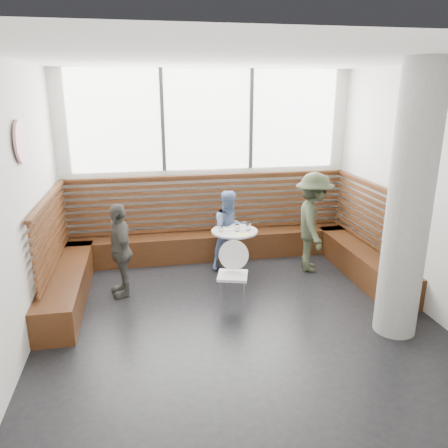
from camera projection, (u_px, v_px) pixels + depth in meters
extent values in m
cube|color=silver|center=(240.00, 200.00, 5.21)|extent=(5.00, 5.00, 3.20)
cube|color=black|center=(238.00, 319.00, 5.68)|extent=(5.00, 5.00, 0.01)
cube|color=white|center=(241.00, 58.00, 4.74)|extent=(5.00, 5.00, 0.01)
cube|color=white|center=(207.00, 120.00, 7.31)|extent=(4.50, 0.02, 1.65)
cube|color=#3F3F42|center=(163.00, 121.00, 7.15)|extent=(0.06, 0.04, 1.65)
cube|color=#3F3F42|center=(251.00, 120.00, 7.42)|extent=(0.06, 0.04, 1.65)
cube|color=#3E210F|center=(211.00, 245.00, 7.73)|extent=(5.00, 0.50, 0.45)
cube|color=#3E210F|center=(70.00, 278.00, 6.38)|extent=(0.50, 2.50, 0.45)
cube|color=#3E210F|center=(355.00, 257.00, 7.19)|extent=(0.50, 2.50, 0.45)
cube|color=#432310|center=(209.00, 203.00, 7.67)|extent=(4.88, 0.08, 0.98)
cube|color=#432310|center=(52.00, 232.00, 6.14)|extent=(0.08, 2.38, 0.98)
cube|color=#432310|center=(369.00, 214.00, 7.01)|extent=(0.08, 2.38, 0.98)
cylinder|color=gray|center=(409.00, 205.00, 4.98)|extent=(0.50, 0.50, 3.20)
cylinder|color=white|center=(21.00, 142.00, 4.94)|extent=(0.03, 0.50, 0.50)
cylinder|color=silver|center=(234.00, 273.00, 7.07)|extent=(0.46, 0.46, 0.02)
cylinder|color=silver|center=(234.00, 253.00, 6.97)|extent=(0.07, 0.07, 0.72)
cylinder|color=#B7B7BA|center=(235.00, 231.00, 6.86)|extent=(0.73, 0.73, 0.03)
cube|color=white|center=(233.00, 276.00, 5.97)|extent=(0.40, 0.38, 0.04)
cylinder|color=white|center=(230.00, 255.00, 6.06)|extent=(0.42, 0.10, 0.42)
cylinder|color=silver|center=(223.00, 296.00, 5.87)|extent=(0.02, 0.02, 0.41)
cylinder|color=silver|center=(246.00, 294.00, 5.93)|extent=(0.02, 0.02, 0.41)
cylinder|color=silver|center=(219.00, 287.00, 6.14)|extent=(0.02, 0.02, 0.41)
cylinder|color=silver|center=(242.00, 285.00, 6.20)|extent=(0.02, 0.02, 0.41)
imported|color=#353D29|center=(313.00, 222.00, 7.04)|extent=(0.84, 1.16, 1.63)
imported|color=#6177A8|center=(230.00, 230.00, 7.14)|extent=(0.74, 0.64, 1.32)
imported|color=#4D4B45|center=(120.00, 250.00, 6.21)|extent=(0.49, 0.85, 1.36)
cylinder|color=white|center=(229.00, 229.00, 6.90)|extent=(0.20, 0.20, 0.01)
cylinder|color=white|center=(235.00, 226.00, 7.02)|extent=(0.19, 0.19, 0.01)
cylinder|color=white|center=(221.00, 229.00, 6.78)|extent=(0.06, 0.06, 0.10)
cylinder|color=white|center=(237.00, 228.00, 6.80)|extent=(0.07, 0.07, 0.11)
cylinder|color=white|center=(249.00, 226.00, 6.86)|extent=(0.07, 0.07, 0.12)
cube|color=#A5C64C|center=(241.00, 234.00, 6.65)|extent=(0.23, 0.17, 0.00)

